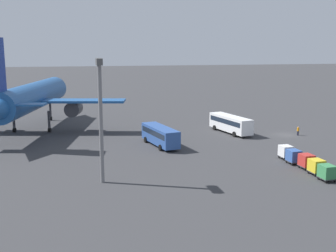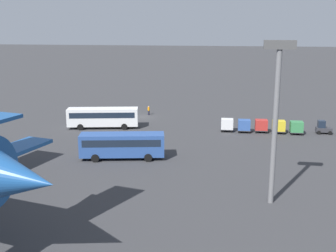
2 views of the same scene
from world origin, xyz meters
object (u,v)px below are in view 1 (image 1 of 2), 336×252
object	(u,v)px
airplane	(32,97)
cargo_cart_white	(286,151)
cargo_cart_yellow	(316,166)
worker_person	(298,131)
cargo_cart_green	(327,172)
shuttle_bus_near	(230,123)
shuttle_bus_far	(160,134)
cargo_cart_red	(306,161)
cargo_cart_blue	(294,156)

from	to	relation	value
airplane	cargo_cart_white	bearing A→B (deg)	-115.84
cargo_cart_yellow	worker_person	bearing A→B (deg)	-24.52
cargo_cart_green	cargo_cart_yellow	distance (m)	2.69
airplane	shuttle_bus_near	bearing A→B (deg)	-92.64
shuttle_bus_far	cargo_cart_yellow	bearing A→B (deg)	-152.67
shuttle_bus_near	shuttle_bus_far	size ratio (longest dim) A/B	1.08
worker_person	cargo_cart_red	size ratio (longest dim) A/B	0.84
shuttle_bus_far	cargo_cart_yellow	distance (m)	26.65
cargo_cart_red	cargo_cart_blue	distance (m)	2.72
worker_person	cargo_cart_green	world-z (taller)	cargo_cart_green
shuttle_bus_near	cargo_cart_green	bearing A→B (deg)	169.65
shuttle_bus_near	worker_person	bearing A→B (deg)	-126.12
cargo_cart_green	cargo_cart_blue	world-z (taller)	same
worker_person	shuttle_bus_near	bearing A→B (deg)	65.78
shuttle_bus_near	cargo_cart_red	distance (m)	25.80
shuttle_bus_far	cargo_cart_green	distance (m)	28.67
shuttle_bus_near	cargo_cart_white	size ratio (longest dim) A/B	5.75
shuttle_bus_far	cargo_cart_green	bearing A→B (deg)	-156.35
shuttle_bus_far	cargo_cart_red	bearing A→B (deg)	-148.52
cargo_cart_yellow	shuttle_bus_near	bearing A→B (deg)	2.11
cargo_cart_green	cargo_cart_red	xyz separation A→B (m)	(5.36, -0.34, 0.00)
shuttle_bus_near	cargo_cart_green	distance (m)	31.15
worker_person	cargo_cart_blue	world-z (taller)	cargo_cart_blue
shuttle_bus_far	shuttle_bus_near	bearing A→B (deg)	-75.32
cargo_cart_blue	cargo_cart_white	xyz separation A→B (m)	(2.68, -0.20, 0.00)
cargo_cart_yellow	cargo_cart_white	distance (m)	8.05
shuttle_bus_far	cargo_cart_green	world-z (taller)	shuttle_bus_far
airplane	cargo_cart_green	size ratio (longest dim) A/B	21.13
cargo_cart_blue	shuttle_bus_far	bearing A→B (deg)	46.79
worker_person	cargo_cart_red	bearing A→B (deg)	153.03
airplane	cargo_cart_white	world-z (taller)	airplane
shuttle_bus_far	cargo_cart_green	size ratio (longest dim) A/B	5.31
airplane	shuttle_bus_near	xyz separation A→B (m)	(-10.25, -37.72, -4.82)
cargo_cart_red	airplane	bearing A→B (deg)	47.22
shuttle_bus_far	cargo_cart_yellow	xyz separation A→B (m)	(-20.76, -16.70, -0.75)
cargo_cart_red	cargo_cart_blue	bearing A→B (deg)	9.39
worker_person	cargo_cart_yellow	xyz separation A→B (m)	(-23.21, 10.59, 0.32)
airplane	cargo_cart_blue	xyz separation A→B (m)	(-33.33, -38.47, -5.61)
shuttle_bus_near	worker_person	xyz separation A→B (m)	(-5.23, -11.64, -1.11)
airplane	cargo_cart_blue	distance (m)	51.21
cargo_cart_blue	cargo_cart_white	bearing A→B (deg)	-4.19
cargo_cart_white	cargo_cart_red	bearing A→B (deg)	-177.36
shuttle_bus_far	worker_person	bearing A→B (deg)	-96.34
cargo_cart_blue	worker_person	bearing A→B (deg)	-31.39
airplane	cargo_cart_red	xyz separation A→B (m)	(-36.01, -38.91, -5.61)
cargo_cart_blue	cargo_cart_green	bearing A→B (deg)	-179.29
airplane	worker_person	world-z (taller)	airplane
airplane	cargo_cart_yellow	xyz separation A→B (m)	(-38.69, -38.77, -5.61)
airplane	cargo_cart_yellow	world-z (taller)	airplane
cargo_cart_yellow	airplane	bearing A→B (deg)	45.06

